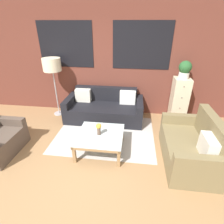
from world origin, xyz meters
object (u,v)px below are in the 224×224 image
Objects in this scene: floor_lamp at (52,66)px; flower_vase at (99,128)px; couch_dark at (104,109)px; settee_vintage at (191,147)px; drawer_cabinet at (179,100)px; coffee_table at (100,137)px; potted_plant at (185,69)px.

flower_vase is (1.44, -1.40, -0.81)m from floor_lamp.
floor_lamp is 6.36× the size of flower_vase.
settee_vintage is (1.81, -1.40, 0.03)m from couch_dark.
drawer_cabinet is at bearing 6.08° from couch_dark.
coffee_table is 2.26m from floor_lamp.
couch_dark is 1.39× the size of settee_vintage.
drawer_cabinet is at bearing 1.88° from floor_lamp.
coffee_table is 3.67× the size of flower_vase.
coffee_table is 0.20m from flower_vase.
drawer_cabinet is at bearing -90.00° from potted_plant.
couch_dark reaches higher than flower_vase.
couch_dark reaches higher than coffee_table.
drawer_cabinet reaches higher than settee_vintage.
couch_dark is at bearing 96.11° from coffee_table.
settee_vintage is at bearing -3.21° from coffee_table.
couch_dark is 2.23× the size of coffee_table.
floor_lamp is 3.30m from drawer_cabinet.
couch_dark is 1.33m from flower_vase.
floor_lamp is 1.37× the size of drawer_cabinet.
settee_vintage is at bearing -92.82° from drawer_cabinet.
couch_dark is 1.28× the size of floor_lamp.
floor_lamp is at bearing 154.45° from settee_vintage.
drawer_cabinet is (0.08, 1.60, 0.25)m from settee_vintage.
couch_dark is at bearing 95.15° from flower_vase.
settee_vintage is 3.61m from floor_lamp.
settee_vintage is at bearing -25.55° from floor_lamp.
drawer_cabinet is at bearing 40.72° from coffee_table.
flower_vase is (0.12, -1.31, 0.24)m from couch_dark.
coffee_table is at bearing -139.28° from potted_plant.
floor_lamp is (-1.46, 1.40, 1.01)m from coffee_table.
settee_vintage is at bearing -37.68° from couch_dark.
floor_lamp is at bearing -178.12° from potted_plant.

